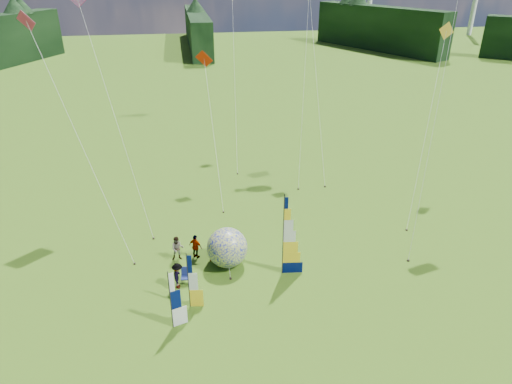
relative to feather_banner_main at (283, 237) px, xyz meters
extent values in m
plane|color=#4D7119|center=(-0.57, -3.90, -2.55)|extent=(220.00, 220.00, 0.00)
sphere|color=#0008A4|center=(-3.11, 1.39, -1.32)|extent=(3.26, 3.26, 2.46)
imported|color=#66594C|center=(-3.96, 1.95, -1.74)|extent=(0.61, 0.42, 1.62)
imported|color=#66594C|center=(-6.09, 2.45, -1.74)|extent=(0.78, 0.39, 1.61)
imported|color=#66594C|center=(-6.12, -0.33, -1.75)|extent=(0.49, 1.07, 1.61)
imported|color=#66594C|center=(-4.98, 2.46, -1.74)|extent=(0.99, 0.90, 1.63)
camera|label=1|loc=(-5.20, -21.61, 14.01)|focal=32.00mm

